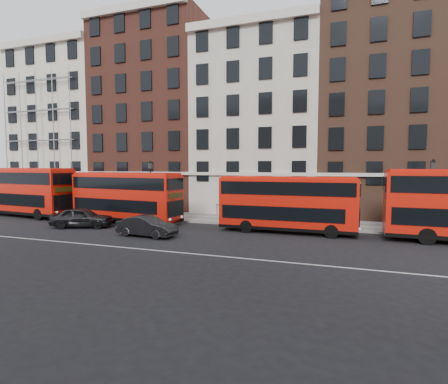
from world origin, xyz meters
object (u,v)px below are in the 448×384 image
(bus_c, at_px, (287,203))
(car_front, at_px, (147,226))
(car_rear, at_px, (82,217))
(bus_b, at_px, (126,196))
(bus_a, at_px, (24,190))

(bus_c, bearing_deg, car_front, -152.69)
(car_rear, xyz_separation_m, car_front, (6.91, -1.41, -0.10))
(bus_c, distance_m, car_front, 10.30)
(bus_b, bearing_deg, car_front, -35.99)
(bus_c, xyz_separation_m, car_front, (-9.05, -4.67, -1.53))
(bus_c, relative_size, car_front, 2.29)
(car_rear, bearing_deg, car_front, -121.48)
(bus_a, xyz_separation_m, car_front, (16.84, -4.67, -1.84))
(car_front, bearing_deg, bus_b, 51.69)
(bus_a, height_order, car_rear, bus_a)
(bus_c, relative_size, car_rear, 2.09)
(bus_c, height_order, car_rear, bus_c)
(bus_b, bearing_deg, bus_c, 6.95)
(bus_b, distance_m, car_front, 7.05)
(car_rear, height_order, car_front, car_rear)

